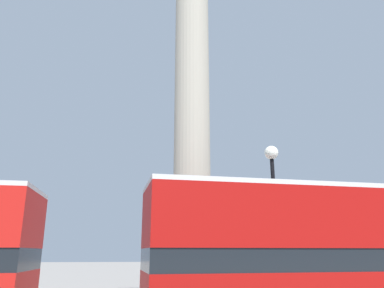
{
  "coord_description": "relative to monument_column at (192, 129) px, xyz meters",
  "views": [
    {
      "loc": [
        -1.82,
        -15.86,
        2.68
      ],
      "look_at": [
        0.0,
        0.0,
        7.31
      ],
      "focal_mm": 35.0,
      "sensor_mm": 36.0,
      "label": 1
    }
  ],
  "objects": [
    {
      "name": "monument_column",
      "position": [
        0.0,
        0.0,
        0.0
      ],
      "size": [
        5.17,
        5.17,
        24.32
      ],
      "color": "#ADA593",
      "rests_on": "ground_plane"
    },
    {
      "name": "bus_c",
      "position": [
        3.37,
        -5.71,
        -5.6
      ],
      "size": [
        10.74,
        3.51,
        4.41
      ],
      "rotation": [
        0.0,
        0.0,
        0.1
      ],
      "color": "#A80F0C",
      "rests_on": "ground_plane"
    },
    {
      "name": "street_lamp",
      "position": [
        2.48,
        -3.33,
        -4.09
      ],
      "size": [
        0.49,
        0.49,
        6.36
      ],
      "color": "black",
      "rests_on": "ground_plane"
    }
  ]
}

